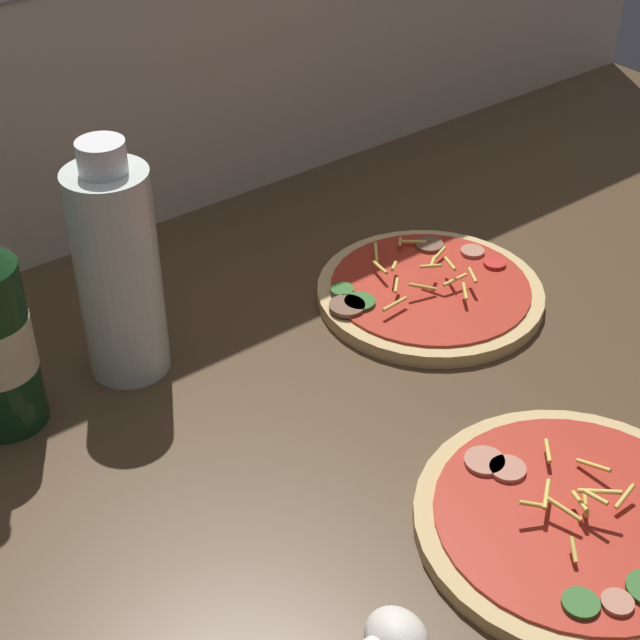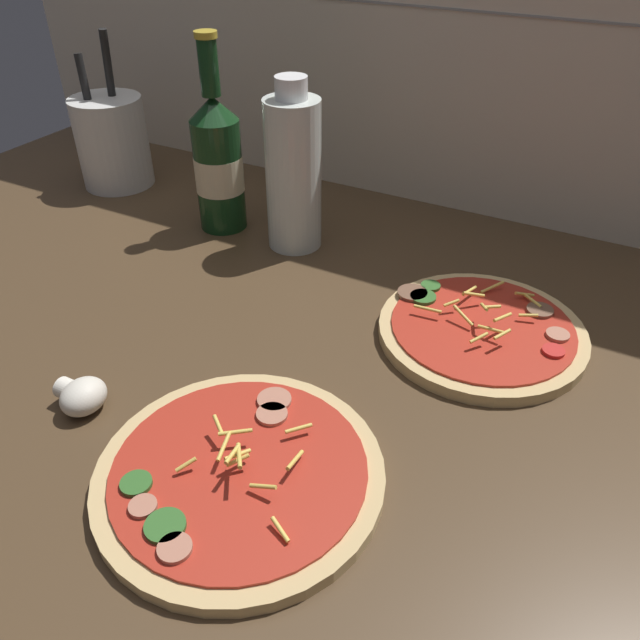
{
  "view_description": "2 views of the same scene",
  "coord_description": "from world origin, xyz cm",
  "px_view_note": "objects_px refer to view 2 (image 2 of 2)",
  "views": [
    {
      "loc": [
        -44.56,
        -42.55,
        58.5
      ],
      "look_at": [
        -3.04,
        11.27,
        9.46
      ],
      "focal_mm": 55.0,
      "sensor_mm": 36.0,
      "label": 1
    },
    {
      "loc": [
        24.16,
        -41.9,
        44.53
      ],
      "look_at": [
        -1.09,
        5.03,
        6.12
      ],
      "focal_mm": 35.0,
      "sensor_mm": 36.0,
      "label": 2
    }
  ],
  "objects_px": {
    "beer_bottle": "(218,162)",
    "utensil_crock": "(112,141)",
    "oil_bottle": "(293,173)",
    "pizza_near": "(239,473)",
    "pizza_far": "(481,331)",
    "mushroom_left": "(82,396)"
  },
  "relations": [
    {
      "from": "mushroom_left",
      "to": "oil_bottle",
      "type": "bearing_deg",
      "value": 87.98
    },
    {
      "from": "beer_bottle",
      "to": "oil_bottle",
      "type": "height_order",
      "value": "beer_bottle"
    },
    {
      "from": "utensil_crock",
      "to": "mushroom_left",
      "type": "bearing_deg",
      "value": -50.63
    },
    {
      "from": "oil_bottle",
      "to": "mushroom_left",
      "type": "relative_size",
      "value": 4.56
    },
    {
      "from": "pizza_far",
      "to": "beer_bottle",
      "type": "distance_m",
      "value": 0.43
    },
    {
      "from": "pizza_near",
      "to": "utensil_crock",
      "type": "bearing_deg",
      "value": 141.24
    },
    {
      "from": "pizza_near",
      "to": "beer_bottle",
      "type": "distance_m",
      "value": 0.48
    },
    {
      "from": "pizza_far",
      "to": "oil_bottle",
      "type": "height_order",
      "value": "oil_bottle"
    },
    {
      "from": "pizza_near",
      "to": "pizza_far",
      "type": "height_order",
      "value": "pizza_near"
    },
    {
      "from": "pizza_far",
      "to": "beer_bottle",
      "type": "relative_size",
      "value": 0.86
    },
    {
      "from": "beer_bottle",
      "to": "utensil_crock",
      "type": "distance_m",
      "value": 0.25
    },
    {
      "from": "utensil_crock",
      "to": "pizza_far",
      "type": "bearing_deg",
      "value": -11.27
    },
    {
      "from": "beer_bottle",
      "to": "pizza_far",
      "type": "bearing_deg",
      "value": -11.95
    },
    {
      "from": "pizza_near",
      "to": "pizza_far",
      "type": "relative_size",
      "value": 1.08
    },
    {
      "from": "pizza_near",
      "to": "beer_bottle",
      "type": "height_order",
      "value": "beer_bottle"
    },
    {
      "from": "oil_bottle",
      "to": "mushroom_left",
      "type": "xyz_separation_m",
      "value": [
        -0.01,
        -0.38,
        -0.09
      ]
    },
    {
      "from": "pizza_near",
      "to": "utensil_crock",
      "type": "height_order",
      "value": "utensil_crock"
    },
    {
      "from": "beer_bottle",
      "to": "oil_bottle",
      "type": "xyz_separation_m",
      "value": [
        0.12,
        0.0,
        0.01
      ]
    },
    {
      "from": "pizza_near",
      "to": "utensil_crock",
      "type": "xyz_separation_m",
      "value": [
        -0.53,
        0.42,
        0.06
      ]
    },
    {
      "from": "oil_bottle",
      "to": "mushroom_left",
      "type": "bearing_deg",
      "value": -92.02
    },
    {
      "from": "pizza_near",
      "to": "mushroom_left",
      "type": "relative_size",
      "value": 4.99
    },
    {
      "from": "mushroom_left",
      "to": "utensil_crock",
      "type": "distance_m",
      "value": 0.55
    }
  ]
}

